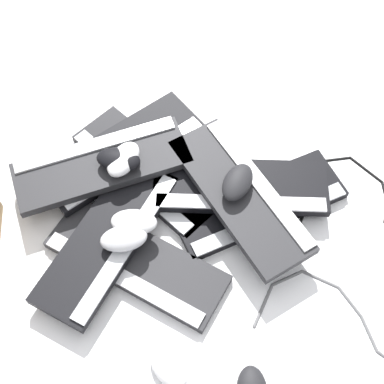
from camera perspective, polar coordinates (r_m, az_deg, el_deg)
The scene contains 17 objects.
ground_plane at distance 1.40m, azimuth 2.27°, elevation 0.68°, with size 3.20×3.20×0.00m, color white.
keyboard_0 at distance 1.37m, azimuth 7.21°, elevation -1.29°, with size 0.46×0.27×0.03m.
keyboard_1 at distance 1.42m, azimuth -4.86°, elevation 2.33°, with size 0.39×0.44×0.03m.
keyboard_2 at distance 1.30m, azimuth -6.00°, elevation -7.45°, with size 0.44×0.38×0.03m.
keyboard_3 at distance 1.30m, azimuth -8.91°, elevation -4.85°, with size 0.38×0.45×0.03m.
keyboard_4 at distance 1.42m, azimuth -7.38°, elevation 4.34°, with size 0.46×0.35×0.03m.
keyboard_5 at distance 1.36m, azimuth 5.16°, elevation 0.52°, with size 0.46×0.22×0.03m.
keyboard_6 at distance 1.31m, azimuth 5.17°, elevation -0.23°, with size 0.31×0.46×0.03m.
keyboard_7 at distance 1.37m, azimuth -9.62°, elevation 2.98°, with size 0.46×0.24×0.03m.
mouse_0 at distance 1.27m, azimuth -6.20°, elevation -3.20°, with size 0.11×0.07×0.04m, color silver.
mouse_1 at distance 1.28m, azimuth 4.87°, elevation 1.05°, with size 0.11×0.07×0.04m, color black.
mouse_2 at distance 1.33m, azimuth -7.33°, elevation 3.48°, with size 0.11×0.07×0.04m, color silver.
mouse_4 at distance 1.21m, azimuth -2.54°, elevation -18.02°, with size 0.11×0.07×0.04m, color silver.
mouse_5 at distance 1.25m, azimuth -7.29°, elevation -4.93°, with size 0.11×0.07×0.04m, color #B7B7BC.
mouse_6 at distance 1.33m, azimuth -7.85°, elevation 3.45°, with size 0.11×0.07×0.04m, color black.
cable_0 at distance 1.28m, azimuth 16.55°, elevation -15.76°, with size 0.34×0.47×0.01m.
cable_1 at distance 1.44m, azimuth 16.07°, elevation -0.51°, with size 0.31×0.30×0.01m.
Camera 1 is at (-0.15, -0.71, 1.20)m, focal length 50.00 mm.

